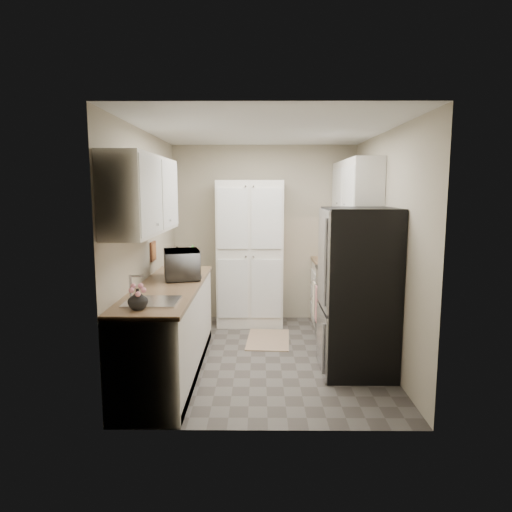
{
  "coord_description": "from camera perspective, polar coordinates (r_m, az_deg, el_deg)",
  "views": [
    {
      "loc": [
        -0.07,
        -4.95,
        1.88
      ],
      "look_at": [
        -0.11,
        0.15,
        1.13
      ],
      "focal_mm": 32.0,
      "sensor_mm": 36.0,
      "label": 1
    }
  ],
  "objects": [
    {
      "name": "countertop_left",
      "position": [
        4.72,
        -10.86,
        -3.81
      ],
      "size": [
        0.63,
        2.33,
        0.04
      ],
      "primitive_type": "cube",
      "color": "#846647",
      "rests_on": "base_cabinet_left"
    },
    {
      "name": "ground",
      "position": [
        5.3,
        1.18,
        -12.47
      ],
      "size": [
        3.2,
        3.2,
        0.0
      ],
      "primitive_type": "plane",
      "color": "#56514C",
      "rests_on": "ground"
    },
    {
      "name": "toaster_oven",
      "position": [
        6.31,
        10.37,
        0.31
      ],
      "size": [
        0.31,
        0.37,
        0.19
      ],
      "primitive_type": "cube",
      "rotation": [
        0.0,
        0.0,
        -0.16
      ],
      "color": "#BBBBC0",
      "rests_on": "countertop_right"
    },
    {
      "name": "microwave",
      "position": [
        5.03,
        -9.2,
        -1.03
      ],
      "size": [
        0.49,
        0.62,
        0.3
      ],
      "primitive_type": "imported",
      "rotation": [
        0.0,
        0.0,
        1.81
      ],
      "color": "#B8B8BE",
      "rests_on": "countertop_left"
    },
    {
      "name": "flower_vase",
      "position": [
        3.81,
        -14.57,
        -5.23
      ],
      "size": [
        0.2,
        0.2,
        0.17
      ],
      "primitive_type": "imported",
      "rotation": [
        0.0,
        0.0,
        0.33
      ],
      "color": "beige",
      "rests_on": "countertop_left"
    },
    {
      "name": "countertop_right",
      "position": [
        6.31,
        10.1,
        -0.74
      ],
      "size": [
        0.63,
        0.83,
        0.04
      ],
      "primitive_type": "cube",
      "color": "#846647",
      "rests_on": "base_cabinet_right"
    },
    {
      "name": "pantry_cabinet",
      "position": [
        6.33,
        -0.75,
        0.33
      ],
      "size": [
        0.9,
        0.55,
        2.0
      ],
      "primitive_type": "cube",
      "color": "silver",
      "rests_on": "ground"
    },
    {
      "name": "electric_range",
      "position": [
        5.62,
        11.19,
        -6.28
      ],
      "size": [
        0.71,
        0.78,
        1.13
      ],
      "color": "#B7B7BC",
      "rests_on": "ground"
    },
    {
      "name": "base_cabinet_right",
      "position": [
        6.4,
        9.99,
        -4.82
      ],
      "size": [
        0.6,
        0.8,
        0.88
      ],
      "primitive_type": "cube",
      "color": "silver",
      "rests_on": "ground"
    },
    {
      "name": "cutting_board",
      "position": [
        5.59,
        -7.72,
        -0.18
      ],
      "size": [
        0.04,
        0.23,
        0.28
      ],
      "primitive_type": "cube",
      "rotation": [
        0.0,
        0.0,
        0.12
      ],
      "color": "#3F8B34",
      "rests_on": "countertop_left"
    },
    {
      "name": "room_shell",
      "position": [
        4.95,
        1.03,
        5.39
      ],
      "size": [
        2.64,
        3.24,
        2.52
      ],
      "color": "#B7AA94",
      "rests_on": "ground"
    },
    {
      "name": "fruit_basket",
      "position": [
        6.28,
        10.22,
        1.61
      ],
      "size": [
        0.3,
        0.3,
        0.1
      ],
      "primitive_type": null,
      "rotation": [
        0.0,
        0.0,
        -0.39
      ],
      "color": "#EF5500",
      "rests_on": "toaster_oven"
    },
    {
      "name": "wine_bottle",
      "position": [
        5.46,
        -9.82,
        -0.5
      ],
      "size": [
        0.07,
        0.07,
        0.27
      ],
      "primitive_type": "cylinder",
      "color": "black",
      "rests_on": "countertop_left"
    },
    {
      "name": "base_cabinet_left",
      "position": [
        4.83,
        -10.71,
        -9.15
      ],
      "size": [
        0.6,
        2.3,
        0.88
      ],
      "primitive_type": "cube",
      "color": "silver",
      "rests_on": "ground"
    },
    {
      "name": "refrigerator",
      "position": [
        4.76,
        12.69,
        -4.36
      ],
      "size": [
        0.7,
        0.72,
        1.7
      ],
      "primitive_type": "cube",
      "color": "#B7B7BC",
      "rests_on": "ground"
    },
    {
      "name": "kitchen_mat",
      "position": [
        5.84,
        1.54,
        -10.39
      ],
      "size": [
        0.57,
        0.86,
        0.01
      ],
      "primitive_type": "cube",
      "rotation": [
        0.0,
        0.0,
        -0.06
      ],
      "color": "tan",
      "rests_on": "ground"
    }
  ]
}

